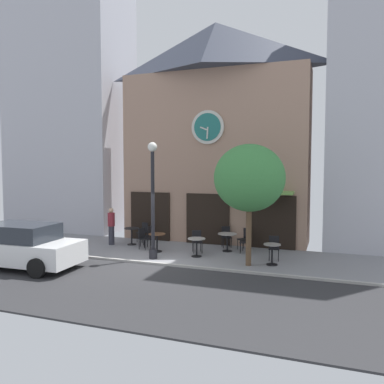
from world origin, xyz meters
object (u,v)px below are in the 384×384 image
Objects in this scene: cafe_table_center_right at (157,239)px; cafe_chair_near_lamp at (274,246)px; cafe_table_near_curb at (272,251)px; pedestrian_maroon at (111,226)px; parked_car_white at (21,246)px; cafe_chair_facing_wall at (247,240)px; cafe_table_center_left at (132,233)px; cafe_chair_near_tree at (143,231)px; street_lamp at (153,200)px; cafe_chair_under_awning at (245,237)px; cafe_table_center at (197,244)px; cafe_table_leftmost at (227,238)px; cafe_chair_by_entrance at (226,235)px; street_tree at (249,178)px; cafe_chair_curbside at (143,237)px; cafe_chair_corner at (147,235)px.

cafe_chair_near_lamp is at bearing 3.67° from cafe_table_center_right.
pedestrian_maroon is at bearing 171.31° from cafe_table_near_curb.
cafe_chair_facing_wall is at bearing 35.16° from parked_car_white.
cafe_chair_near_tree is at bearing 75.28° from cafe_table_center_left.
cafe_table_center_right is at bearing -13.65° from pedestrian_maroon.
street_lamp is 3.37m from cafe_table_center_left.
cafe_chair_near_lamp is (4.76, 0.31, -0.01)m from cafe_table_center_right.
cafe_chair_facing_wall is at bearing 1.51° from cafe_table_center_left.
cafe_chair_facing_wall is 1.00× the size of cafe_chair_under_awning.
cafe_chair_facing_wall reaches higher than cafe_table_center.
cafe_table_leftmost is 0.83m from cafe_chair_facing_wall.
cafe_chair_under_awning is (2.99, 2.77, -1.74)m from street_lamp.
cafe_table_center_left is 0.97× the size of cafe_table_leftmost.
cafe_chair_under_awning is at bearing 135.96° from cafe_chair_near_lamp.
cafe_chair_facing_wall is at bearing -37.60° from cafe_chair_by_entrance.
street_tree is 3.28m from cafe_chair_facing_wall.
cafe_chair_curbside is 3.62m from cafe_chair_by_entrance.
cafe_chair_corner is at bearing -162.02° from cafe_chair_by_entrance.
cafe_table_leftmost is 0.85m from cafe_chair_under_awning.
street_lamp reaches higher than cafe_chair_under_awning.
street_tree reaches higher than cafe_chair_by_entrance.
cafe_chair_near_tree reaches higher than cafe_table_center_right.
cafe_table_center is 0.81× the size of cafe_chair_facing_wall.
cafe_chair_under_awning is at bearing 51.78° from cafe_table_center.
street_lamp is 6.10× the size of cafe_table_center.
cafe_table_leftmost is 0.47× the size of pedestrian_maroon.
street_lamp reaches higher than cafe_table_center_right.
street_lamp reaches higher than cafe_chair_corner.
cafe_table_center_right is 0.85× the size of cafe_chair_by_entrance.
pedestrian_maroon is at bearing 166.35° from cafe_table_center_right.
cafe_table_leftmost is at bearing -8.21° from cafe_chair_near_tree.
street_tree reaches higher than pedestrian_maroon.
cafe_chair_facing_wall is (-0.48, 1.93, -2.61)m from street_tree.
cafe_chair_corner is 0.54× the size of pedestrian_maroon.
cafe_chair_near_lamp is at bearing -0.02° from cafe_chair_curbside.
cafe_table_leftmost is 0.18× the size of parked_car_white.
cafe_chair_facing_wall is 1.44m from cafe_chair_near_lamp.
street_tree is 4.84× the size of cafe_chair_near_lamp.
cafe_table_center_right is at bearing 107.65° from street_lamp.
cafe_table_leftmost is at bearing -71.88° from cafe_chair_by_entrance.
cafe_table_center is at bearing 174.87° from cafe_table_near_curb.
cafe_table_center_right is (-4.02, 0.86, -2.60)m from street_tree.
street_lamp is 5.85× the size of cafe_table_near_curb.
cafe_table_center_left is 0.85× the size of cafe_chair_near_lamp.
cafe_chair_under_awning reaches higher than cafe_table_center.
cafe_chair_near_lamp is (6.46, -0.63, 0.00)m from cafe_table_center_left.
cafe_chair_by_entrance is (-0.27, 0.82, -0.03)m from cafe_table_leftmost.
cafe_table_leftmost is 2.64m from cafe_table_near_curb.
cafe_table_near_curb is 3.38m from cafe_chair_by_entrance.
street_lamp is 3.66m from pedestrian_maroon.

